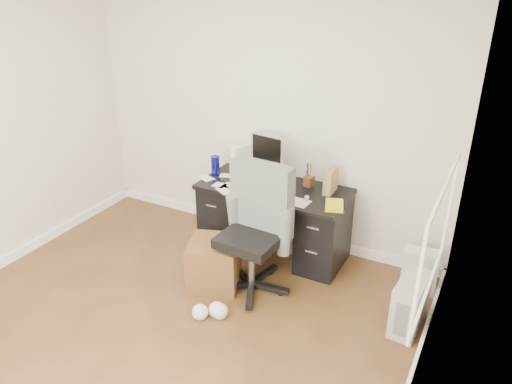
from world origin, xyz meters
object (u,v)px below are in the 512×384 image
office_chair (251,232)px  pc_tower (410,304)px  desk (273,218)px  lcd_monitor (268,156)px  keyboard (257,186)px  wicker_basket (214,263)px

office_chair → pc_tower: bearing=8.6°
desk → pc_tower: bearing=-19.8°
lcd_monitor → keyboard: 0.34m
desk → wicker_basket: (-0.24, -0.78, -0.17)m
lcd_monitor → keyboard: lcd_monitor is taller
office_chair → wicker_basket: size_ratio=2.64×
pc_tower → wicker_basket: pc_tower is taller
desk → keyboard: bearing=-154.8°
desk → office_chair: (0.10, -0.68, 0.20)m
pc_tower → desk: bearing=165.0°
lcd_monitor → desk: bearing=-38.8°
office_chair → pc_tower: (1.42, 0.13, -0.37)m
keyboard → pc_tower: 1.82m
keyboard → wicker_basket: bearing=-90.5°
lcd_monitor → pc_tower: (1.68, -0.72, -0.76)m
keyboard → office_chair: bearing=-60.7°
office_chair → wicker_basket: office_chair is taller
lcd_monitor → keyboard: (0.00, -0.24, -0.23)m
desk → pc_tower: 1.63m
pc_tower → wicker_basket: (-1.76, -0.23, -0.01)m
desk → pc_tower: desk is taller
keyboard → wicker_basket: (-0.08, -0.71, -0.54)m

